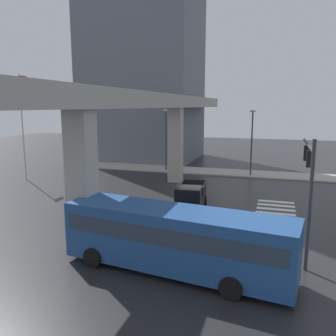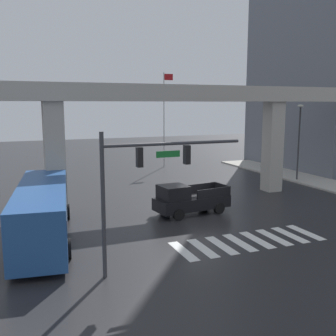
# 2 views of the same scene
# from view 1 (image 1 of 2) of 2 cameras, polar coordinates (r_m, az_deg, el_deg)

# --- Properties ---
(ground_plane) EXTENTS (120.00, 120.00, 0.00)m
(ground_plane) POSITION_cam_1_polar(r_m,az_deg,el_deg) (26.53, 4.78, -6.66)
(ground_plane) COLOR #232326
(crosswalk_stripes) EXTENTS (8.25, 2.80, 0.01)m
(crosswalk_stripes) POSITION_cam_1_polar(r_m,az_deg,el_deg) (25.94, 17.14, -7.47)
(crosswalk_stripes) COLOR silver
(crosswalk_stripes) RESTS_ON ground
(elevated_overpass) EXTENTS (55.97, 1.82, 8.68)m
(elevated_overpass) POSITION_cam_1_polar(r_m,az_deg,el_deg) (26.68, -4.17, 9.43)
(elevated_overpass) COLOR #ADA89E
(elevated_overpass) RESTS_ON ground
(sidewalk_east) EXTENTS (4.00, 36.00, 0.15)m
(sidewalk_east) POSITION_cam_1_polar(r_m,az_deg,el_deg) (41.16, 6.71, -0.55)
(sidewalk_east) COLOR #ADA89E
(sidewalk_east) RESTS_ON ground
(pickup_truck) EXTENTS (5.30, 2.56, 2.08)m
(pickup_truck) POSITION_cam_1_polar(r_m,az_deg,el_deg) (25.60, 3.67, -4.97)
(pickup_truck) COLOR black
(pickup_truck) RESTS_ON ground
(city_bus) EXTENTS (3.91, 11.04, 2.99)m
(city_bus) POSITION_cam_1_polar(r_m,az_deg,el_deg) (16.36, 1.18, -11.11)
(city_bus) COLOR #234C8C
(city_bus) RESTS_ON ground
(traffic_signal_mast) EXTENTS (6.49, 0.32, 6.20)m
(traffic_signal_mast) POSITION_cam_1_polar(r_m,az_deg,el_deg) (18.69, 22.00, -0.67)
(traffic_signal_mast) COLOR #38383D
(traffic_signal_mast) RESTS_ON ground
(street_lamp_near_corner) EXTENTS (0.44, 0.70, 7.24)m
(street_lamp_near_corner) POSITION_cam_1_polar(r_m,az_deg,el_deg) (38.77, 13.55, 5.27)
(street_lamp_near_corner) COLOR #38383D
(street_lamp_near_corner) RESTS_ON ground
(street_lamp_mid_block) EXTENTS (0.44, 0.70, 7.24)m
(street_lamp_mid_block) POSITION_cam_1_polar(r_m,az_deg,el_deg) (40.63, -0.33, 5.76)
(street_lamp_mid_block) COLOR #38383D
(street_lamp_mid_block) RESTS_ON ground
(flagpole) EXTENTS (1.16, 0.12, 10.81)m
(flagpole) POSITION_cam_1_polar(r_m,az_deg,el_deg) (39.17, -22.64, 7.26)
(flagpole) COLOR silver
(flagpole) RESTS_ON ground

